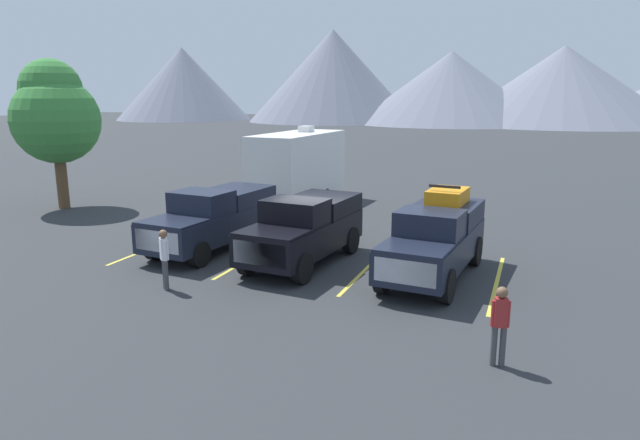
{
  "coord_description": "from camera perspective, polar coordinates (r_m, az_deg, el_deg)",
  "views": [
    {
      "loc": [
        6.76,
        -17.4,
        5.4
      ],
      "look_at": [
        0.0,
        0.1,
        1.2
      ],
      "focal_mm": 31.72,
      "sensor_mm": 36.0,
      "label": 1
    }
  ],
  "objects": [
    {
      "name": "lot_stripe_b",
      "position": [
        19.43,
        -6.52,
        -3.59
      ],
      "size": [
        0.12,
        5.5,
        0.01
      ],
      "primitive_type": "cube",
      "color": "gold",
      "rests_on": "ground"
    },
    {
      "name": "pickup_truck_b",
      "position": [
        18.29,
        -1.56,
        -0.78
      ],
      "size": [
        2.54,
        5.41,
        2.2
      ],
      "color": "black",
      "rests_on": "ground"
    },
    {
      "name": "person_b",
      "position": [
        16.36,
        -15.44,
        -3.46
      ],
      "size": [
        0.32,
        0.32,
        1.73
      ],
      "color": "#3F3F42",
      "rests_on": "ground"
    },
    {
      "name": "mountain_ridge",
      "position": [
        110.38,
        15.59,
        12.84
      ],
      "size": [
        143.86,
        47.05,
        17.63
      ],
      "color": "slate",
      "rests_on": "ground"
    },
    {
      "name": "pickup_truck_c",
      "position": [
        17.26,
        11.61,
        -1.66
      ],
      "size": [
        2.46,
        5.67,
        2.66
      ],
      "color": "black",
      "rests_on": "ground"
    },
    {
      "name": "person_a",
      "position": [
        12.0,
        17.71,
        -9.67
      ],
      "size": [
        0.37,
        0.24,
        1.69
      ],
      "color": "#3F3F42",
      "rests_on": "ground"
    },
    {
      "name": "pickup_truck_a",
      "position": [
        20.34,
        -10.61,
        0.3
      ],
      "size": [
        2.53,
        5.79,
        2.16
      ],
      "color": "black",
      "rests_on": "ground"
    },
    {
      "name": "lot_stripe_d",
      "position": [
        17.37,
        17.39,
        -6.07
      ],
      "size": [
        0.12,
        5.5,
        0.01
      ],
      "primitive_type": "cube",
      "color": "gold",
      "rests_on": "ground"
    },
    {
      "name": "lot_stripe_a",
      "position": [
        21.49,
        -15.9,
        -2.41
      ],
      "size": [
        0.12,
        5.5,
        0.01
      ],
      "primitive_type": "cube",
      "color": "gold",
      "rests_on": "ground"
    },
    {
      "name": "ground_plane",
      "position": [
        19.43,
        -0.1,
        -3.51
      ],
      "size": [
        240.0,
        240.0,
        0.0
      ],
      "primitive_type": "plane",
      "color": "#2D3033"
    },
    {
      "name": "camper_trailer_a",
      "position": [
        27.95,
        -2.24,
        5.66
      ],
      "size": [
        2.78,
        7.62,
        3.83
      ],
      "color": "white",
      "rests_on": "ground"
    },
    {
      "name": "tree_a",
      "position": [
        29.58,
        -25.2,
        9.74
      ],
      "size": [
        4.03,
        4.03,
        7.01
      ],
      "color": "brown",
      "rests_on": "ground"
    },
    {
      "name": "lot_stripe_c",
      "position": [
        18.0,
        4.74,
        -4.87
      ],
      "size": [
        0.12,
        5.5,
        0.01
      ],
      "primitive_type": "cube",
      "color": "gold",
      "rests_on": "ground"
    }
  ]
}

